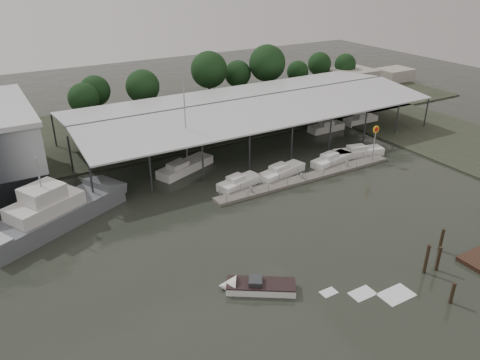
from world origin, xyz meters
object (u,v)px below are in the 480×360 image
shell_fuel_sign (375,136)px  white_sailboat (185,167)px  grey_trawler (56,212)px  speedboat_underway (254,286)px

shell_fuel_sign → white_sailboat: white_sailboat is taller
white_sailboat → grey_trawler: bearing=175.7°
white_sailboat → speedboat_underway: (-5.43, -27.16, -0.26)m
white_sailboat → speedboat_underway: size_ratio=0.86×
white_sailboat → speedboat_underway: bearing=-123.7°
white_sailboat → speedboat_underway: 27.70m
grey_trawler → white_sailboat: 19.38m
white_sailboat → shell_fuel_sign: bearing=-45.7°
grey_trawler → white_sailboat: (18.40, 6.03, -0.92)m
shell_fuel_sign → grey_trawler: bearing=173.7°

